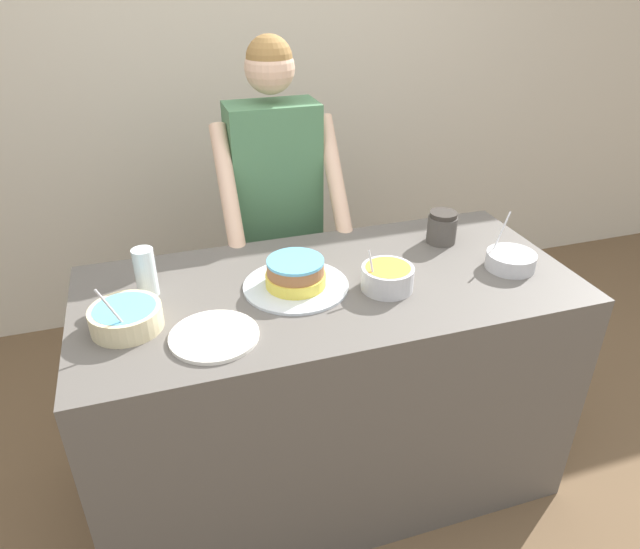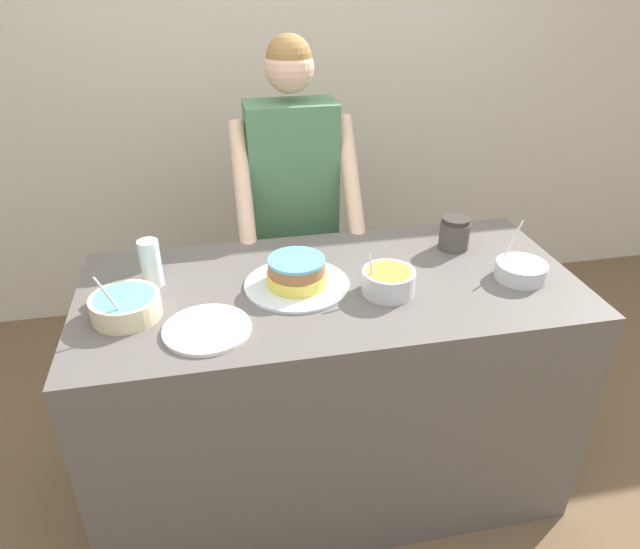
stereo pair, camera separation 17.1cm
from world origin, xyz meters
name	(u,v)px [view 1 (the left image)]	position (x,y,z in m)	size (l,w,h in m)	color
wall_back	(239,75)	(0.00, 1.84, 1.30)	(10.00, 0.05, 2.60)	beige
counter	(329,387)	(0.00, 0.38, 0.44)	(1.64, 0.76, 0.89)	#5B5651
person_baker	(275,195)	(-0.02, 1.02, 0.96)	(0.49, 0.44, 1.59)	#2D2D38
cake	(296,276)	(-0.11, 0.39, 0.93)	(0.35, 0.35, 0.10)	silver
frosting_bowl_orange	(387,277)	(0.17, 0.29, 0.93)	(0.17, 0.17, 0.14)	silver
frosting_bowl_blue	(126,317)	(-0.64, 0.31, 0.93)	(0.21, 0.21, 0.18)	beige
frosting_bowl_white	(511,260)	(0.63, 0.29, 0.92)	(0.17, 0.17, 0.18)	silver
drinking_glass	(146,272)	(-0.57, 0.49, 0.97)	(0.07, 0.07, 0.16)	silver
ceramic_plate	(214,336)	(-0.41, 0.19, 0.90)	(0.26, 0.26, 0.01)	white
stoneware_jar	(442,227)	(0.50, 0.54, 0.95)	(0.11, 0.11, 0.12)	#4C4742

